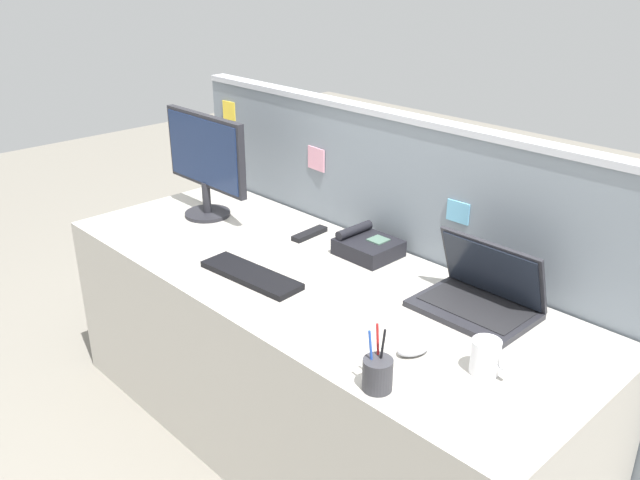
# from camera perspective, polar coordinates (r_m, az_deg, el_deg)

# --- Properties ---
(ground_plane) EXTENTS (10.00, 10.00, 0.00)m
(ground_plane) POSITION_cam_1_polar(r_m,az_deg,el_deg) (2.78, -0.78, -16.36)
(ground_plane) COLOR slate
(desk) EXTENTS (2.13, 0.79, 0.72)m
(desk) POSITION_cam_1_polar(r_m,az_deg,el_deg) (2.56, -0.82, -10.18)
(desk) COLOR #ADA89E
(desk) RESTS_ON ground_plane
(cubicle_divider) EXTENTS (2.23, 0.08, 1.24)m
(cubicle_divider) POSITION_cam_1_polar(r_m,az_deg,el_deg) (2.71, 5.92, -1.96)
(cubicle_divider) COLOR gray
(cubicle_divider) RESTS_ON ground_plane
(desktop_monitor) EXTENTS (0.51, 0.20, 0.44)m
(desktop_monitor) POSITION_cam_1_polar(r_m,az_deg,el_deg) (2.88, -9.77, 6.90)
(desktop_monitor) COLOR #232328
(desktop_monitor) RESTS_ON desk
(laptop) EXTENTS (0.37, 0.26, 0.23)m
(laptop) POSITION_cam_1_polar(r_m,az_deg,el_deg) (2.20, 13.55, -4.47)
(laptop) COLOR #232328
(laptop) RESTS_ON desk
(desk_phone) EXTENTS (0.21, 0.19, 0.10)m
(desk_phone) POSITION_cam_1_polar(r_m,az_deg,el_deg) (2.53, 4.06, -0.52)
(desk_phone) COLOR black
(desk_phone) RESTS_ON desk
(keyboard_main) EXTENTS (0.41, 0.16, 0.02)m
(keyboard_main) POSITION_cam_1_polar(r_m,az_deg,el_deg) (2.37, -5.91, -2.99)
(keyboard_main) COLOR black
(keyboard_main) RESTS_ON desk
(computer_mouse_right_hand) EXTENTS (0.09, 0.11, 0.03)m
(computer_mouse_right_hand) POSITION_cam_1_polar(r_m,az_deg,el_deg) (1.95, 7.96, -9.19)
(computer_mouse_right_hand) COLOR #9EA0A8
(computer_mouse_right_hand) RESTS_ON desk
(pen_cup) EXTENTS (0.08, 0.08, 0.18)m
(pen_cup) POSITION_cam_1_polar(r_m,az_deg,el_deg) (1.78, 4.93, -11.29)
(pen_cup) COLOR #333338
(pen_cup) RESTS_ON desk
(cell_phone_silver_slab) EXTENTS (0.13, 0.16, 0.01)m
(cell_phone_silver_slab) POSITION_cam_1_polar(r_m,az_deg,el_deg) (2.92, -17.27, 1.14)
(cell_phone_silver_slab) COLOR #B7BAC1
(cell_phone_silver_slab) RESTS_ON desk
(tv_remote) EXTENTS (0.06, 0.17, 0.02)m
(tv_remote) POSITION_cam_1_polar(r_m,az_deg,el_deg) (2.70, -0.90, 0.54)
(tv_remote) COLOR black
(tv_remote) RESTS_ON desk
(coffee_mug) EXTENTS (0.12, 0.08, 0.10)m
(coffee_mug) POSITION_cam_1_polar(r_m,az_deg,el_deg) (1.89, 13.99, -9.67)
(coffee_mug) COLOR white
(coffee_mug) RESTS_ON desk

